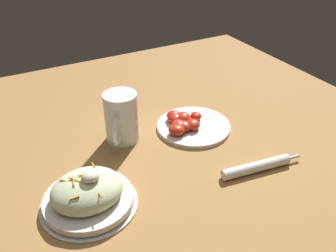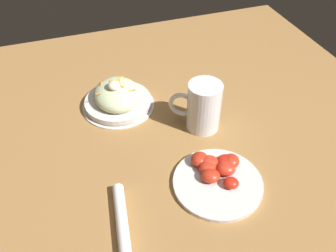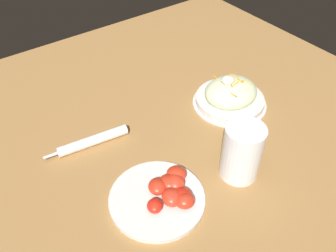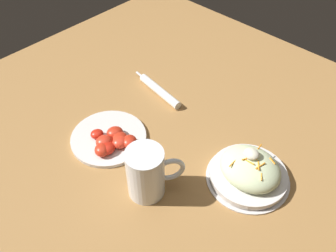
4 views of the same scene
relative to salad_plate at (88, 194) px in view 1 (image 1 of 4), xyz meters
The scene contains 5 objects.
ground_plane 0.25m from the salad_plate, 17.82° to the left, with size 1.43×1.43×0.00m, color #9E703D.
salad_plate is the anchor object (origin of this frame).
beer_mug 0.26m from the salad_plate, 51.11° to the left, with size 0.10×0.13×0.14m.
napkin_roll 0.41m from the salad_plate, 11.97° to the right, with size 0.22×0.05×0.03m.
tomato_plate 0.38m from the salad_plate, 24.69° to the left, with size 0.21×0.21×0.04m.
Camera 1 is at (-0.35, -0.66, 0.57)m, focal length 38.48 mm.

